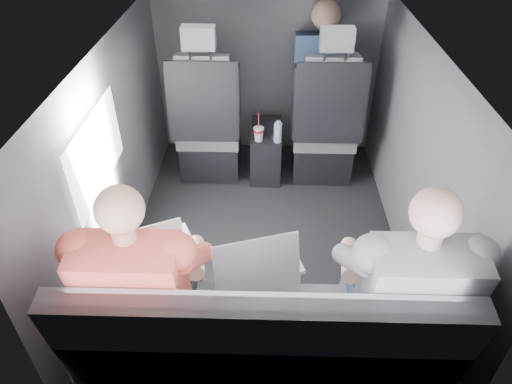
{
  "coord_description": "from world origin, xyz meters",
  "views": [
    {
      "loc": [
        0.01,
        -2.31,
        2.17
      ],
      "look_at": [
        -0.05,
        -0.05,
        0.47
      ],
      "focal_mm": 32.0,
      "sensor_mm": 36.0,
      "label": 1
    }
  ],
  "objects_px": {
    "center_console": "(266,151)",
    "passenger_rear_right": "(401,291)",
    "laptop_silver": "(258,262)",
    "rear_bench": "(262,351)",
    "water_bottle": "(278,132)",
    "soda_cup": "(259,133)",
    "laptop_black": "(406,267)",
    "front_seat_left": "(209,131)",
    "passenger_front_right": "(321,75)",
    "laptop_white": "(153,251)",
    "front_seat_right": "(324,132)",
    "passenger_rear_left": "(147,286)"
  },
  "relations": [
    {
      "from": "center_console",
      "to": "passenger_rear_right",
      "type": "xyz_separation_m",
      "value": [
        0.6,
        -1.85,
        0.44
      ]
    },
    {
      "from": "laptop_silver",
      "to": "passenger_rear_right",
      "type": "distance_m",
      "value": 0.64
    },
    {
      "from": "rear_bench",
      "to": "water_bottle",
      "type": "bearing_deg",
      "value": 87.13
    },
    {
      "from": "center_console",
      "to": "soda_cup",
      "type": "xyz_separation_m",
      "value": [
        -0.06,
        -0.18,
        0.26
      ]
    },
    {
      "from": "rear_bench",
      "to": "passenger_rear_right",
      "type": "xyz_separation_m",
      "value": [
        0.6,
        0.09,
        0.33
      ]
    },
    {
      "from": "laptop_black",
      "to": "front_seat_left",
      "type": "bearing_deg",
      "value": 123.76
    },
    {
      "from": "water_bottle",
      "to": "laptop_black",
      "type": "height_order",
      "value": "laptop_black"
    },
    {
      "from": "soda_cup",
      "to": "passenger_front_right",
      "type": "height_order",
      "value": "passenger_front_right"
    },
    {
      "from": "soda_cup",
      "to": "water_bottle",
      "type": "distance_m",
      "value": 0.15
    },
    {
      "from": "laptop_white",
      "to": "laptop_silver",
      "type": "bearing_deg",
      "value": -7.09
    },
    {
      "from": "center_console",
      "to": "laptop_silver",
      "type": "relative_size",
      "value": 1.08
    },
    {
      "from": "water_bottle",
      "to": "laptop_black",
      "type": "distance_m",
      "value": 1.61
    },
    {
      "from": "laptop_white",
      "to": "laptop_silver",
      "type": "height_order",
      "value": "laptop_silver"
    },
    {
      "from": "passenger_rear_right",
      "to": "passenger_front_right",
      "type": "distance_m",
      "value": 2.08
    },
    {
      "from": "rear_bench",
      "to": "passenger_rear_right",
      "type": "relative_size",
      "value": 1.28
    },
    {
      "from": "passenger_front_right",
      "to": "laptop_silver",
      "type": "bearing_deg",
      "value": -103.09
    },
    {
      "from": "front_seat_left",
      "to": "front_seat_right",
      "type": "height_order",
      "value": "same"
    },
    {
      "from": "rear_bench",
      "to": "water_bottle",
      "type": "distance_m",
      "value": 1.76
    },
    {
      "from": "center_console",
      "to": "laptop_silver",
      "type": "xyz_separation_m",
      "value": [
        -0.02,
        -1.69,
        0.44
      ]
    },
    {
      "from": "soda_cup",
      "to": "laptop_black",
      "type": "bearing_deg",
      "value": -64.86
    },
    {
      "from": "soda_cup",
      "to": "rear_bench",
      "type": "bearing_deg",
      "value": -88.19
    },
    {
      "from": "laptop_white",
      "to": "passenger_rear_left",
      "type": "bearing_deg",
      "value": -85.93
    },
    {
      "from": "front_seat_right",
      "to": "passenger_rear_right",
      "type": "distance_m",
      "value": 1.83
    },
    {
      "from": "rear_bench",
      "to": "laptop_black",
      "type": "xyz_separation_m",
      "value": [
        0.66,
        0.25,
        0.32
      ]
    },
    {
      "from": "passenger_rear_left",
      "to": "rear_bench",
      "type": "bearing_deg",
      "value": -10.56
    },
    {
      "from": "front_seat_right",
      "to": "laptop_silver",
      "type": "height_order",
      "value": "front_seat_right"
    },
    {
      "from": "center_console",
      "to": "passenger_rear_right",
      "type": "bearing_deg",
      "value": -72.07
    },
    {
      "from": "soda_cup",
      "to": "front_seat_left",
      "type": "bearing_deg",
      "value": 160.73
    },
    {
      "from": "water_bottle",
      "to": "passenger_rear_left",
      "type": "xyz_separation_m",
      "value": [
        -0.6,
        -1.65,
        0.16
      ]
    },
    {
      "from": "passenger_rear_left",
      "to": "laptop_black",
      "type": "bearing_deg",
      "value": 7.39
    },
    {
      "from": "front_seat_left",
      "to": "laptop_silver",
      "type": "distance_m",
      "value": 1.72
    },
    {
      "from": "front_seat_left",
      "to": "laptop_white",
      "type": "relative_size",
      "value": 2.69
    },
    {
      "from": "front_seat_left",
      "to": "passenger_rear_left",
      "type": "xyz_separation_m",
      "value": [
        -0.06,
        -1.81,
        0.23
      ]
    },
    {
      "from": "center_console",
      "to": "rear_bench",
      "type": "xyz_separation_m",
      "value": [
        -0.0,
        -1.94,
        0.11
      ]
    },
    {
      "from": "front_seat_left",
      "to": "soda_cup",
      "type": "height_order",
      "value": "front_seat_left"
    },
    {
      "from": "water_bottle",
      "to": "passenger_rear_right",
      "type": "height_order",
      "value": "passenger_rear_right"
    },
    {
      "from": "front_seat_right",
      "to": "passenger_rear_right",
      "type": "bearing_deg",
      "value": -85.33
    },
    {
      "from": "soda_cup",
      "to": "passenger_rear_left",
      "type": "bearing_deg",
      "value": -105.2
    },
    {
      "from": "water_bottle",
      "to": "passenger_rear_left",
      "type": "bearing_deg",
      "value": -109.85
    },
    {
      "from": "front_seat_right",
      "to": "passenger_front_right",
      "type": "xyz_separation_m",
      "value": [
        -0.03,
        0.26,
        0.36
      ]
    },
    {
      "from": "front_seat_right",
      "to": "laptop_silver",
      "type": "xyz_separation_m",
      "value": [
        -0.47,
        -1.65,
        0.24
      ]
    },
    {
      "from": "front_seat_right",
      "to": "passenger_rear_right",
      "type": "relative_size",
      "value": 1.01
    },
    {
      "from": "center_console",
      "to": "rear_bench",
      "type": "height_order",
      "value": "rear_bench"
    },
    {
      "from": "front_seat_right",
      "to": "laptop_black",
      "type": "relative_size",
      "value": 3.35
    },
    {
      "from": "water_bottle",
      "to": "laptop_white",
      "type": "relative_size",
      "value": 0.37
    },
    {
      "from": "center_console",
      "to": "soda_cup",
      "type": "height_order",
      "value": "soda_cup"
    },
    {
      "from": "laptop_white",
      "to": "laptop_black",
      "type": "bearing_deg",
      "value": -3.2
    },
    {
      "from": "laptop_white",
      "to": "laptop_black",
      "type": "height_order",
      "value": "laptop_white"
    },
    {
      "from": "rear_bench",
      "to": "passenger_rear_left",
      "type": "height_order",
      "value": "passenger_rear_left"
    },
    {
      "from": "laptop_silver",
      "to": "passenger_front_right",
      "type": "height_order",
      "value": "passenger_front_right"
    }
  ]
}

